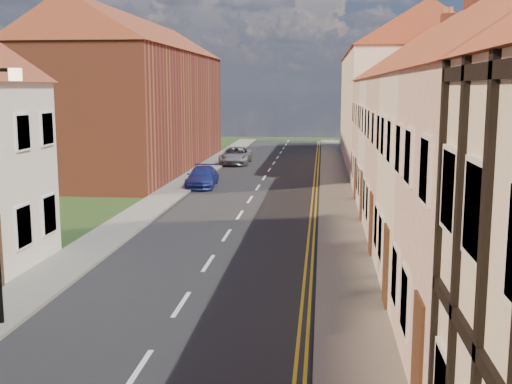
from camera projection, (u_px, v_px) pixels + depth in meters
road at (227, 235)px, 24.66m from camera, size 7.00×90.00×0.02m
pavement_left at (115, 232)px, 25.10m from camera, size 1.80×90.00×0.12m
pavement_right at (342, 237)px, 24.21m from camera, size 1.80×90.00×0.12m
cottage_r_pink at (490, 122)px, 21.91m from camera, size 8.30×6.00×9.00m
cottage_r_white_far at (457, 115)px, 27.21m from camera, size 8.30×5.20×9.00m
cottage_r_cream_far at (435, 111)px, 32.52m from camera, size 8.30×6.00×9.00m
block_right_far at (400, 92)px, 47.41m from camera, size 8.30×24.20×10.50m
block_left_far at (136, 93)px, 44.39m from camera, size 8.30×24.20×10.50m
car_far at (202, 177)px, 36.69m from camera, size 1.83×4.05×1.15m
car_distant at (236, 156)px, 47.61m from camera, size 2.14×4.56×1.26m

